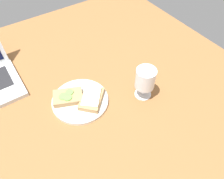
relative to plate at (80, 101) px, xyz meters
The scene contains 5 objects.
wooden_table 4.22cm from the plate, 71.80° to the right, with size 140.00×140.00×3.00cm, color brown.
plate is the anchor object (origin of this frame).
sandwich_with_cheese 4.83cm from the plate, 38.49° to the right, with size 13.02×12.94×2.73cm.
sandwich_with_cucumber 4.80cm from the plate, 141.72° to the left, with size 12.66×10.79×2.61cm.
wine_glass 25.48cm from the plate, 25.41° to the right, with size 7.30×7.30×12.99cm.
Camera 1 is at (-19.16, -45.03, 68.71)cm, focal length 35.00 mm.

